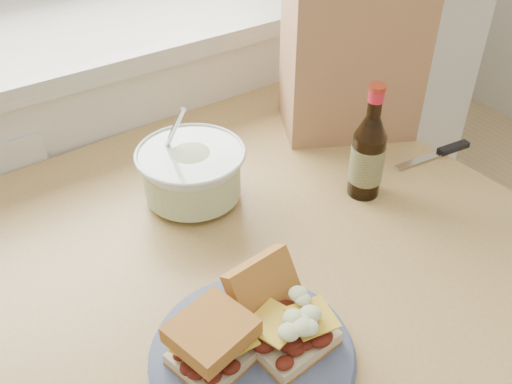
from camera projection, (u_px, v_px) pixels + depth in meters
cabinet_run at (113, 170)px, 1.64m from camera, size 2.50×0.64×0.94m
dining_table at (263, 292)px, 1.02m from camera, size 0.97×0.97×0.77m
plate at (252, 353)px, 0.77m from camera, size 0.27×0.27×0.02m
sandwich_left at (212, 342)px, 0.73m from camera, size 0.11×0.11×0.07m
sandwich_right at (281, 316)px, 0.77m from camera, size 0.12×0.16×0.09m
coleslaw_bowl at (192, 175)px, 1.02m from camera, size 0.20×0.20×0.19m
beer_bottle at (368, 155)px, 1.01m from camera, size 0.06×0.06×0.22m
knife at (445, 151)px, 1.16m from camera, size 0.18×0.04×0.01m
paper_bag at (352, 50)px, 1.15m from camera, size 0.32×0.28×0.35m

